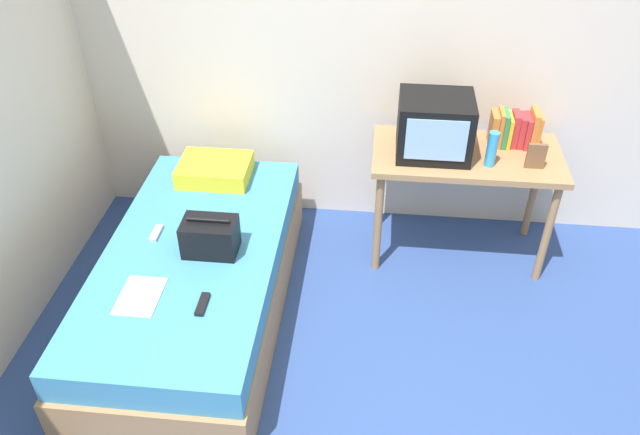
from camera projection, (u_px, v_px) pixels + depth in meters
wall_back at (380, 40)px, 3.97m from camera, size 5.20×0.10×2.60m
bed at (196, 281)px, 3.74m from camera, size 1.00×2.00×0.49m
desk at (465, 166)px, 3.96m from camera, size 1.16×0.60×0.77m
tv at (435, 126)px, 3.80m from camera, size 0.44×0.39×0.36m
water_bottle at (492, 149)px, 3.72m from camera, size 0.06×0.06×0.22m
book_row at (515, 129)px, 3.92m from camera, size 0.30×0.17×0.24m
picture_frame at (536, 156)px, 3.71m from camera, size 0.11×0.02×0.16m
pillow at (215, 170)px, 4.15m from camera, size 0.46×0.36×0.12m
handbag at (210, 236)px, 3.51m from camera, size 0.30×0.20×0.23m
magazine at (140, 296)px, 3.27m from camera, size 0.21×0.29×0.01m
remote_dark at (202, 304)px, 3.21m from camera, size 0.04×0.16×0.02m
remote_silver at (156, 233)px, 3.68m from camera, size 0.04×0.14×0.02m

